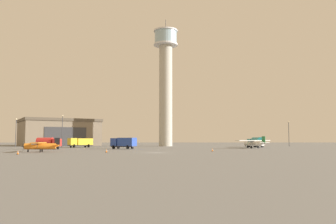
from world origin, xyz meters
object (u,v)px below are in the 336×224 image
object	(u,v)px
light_post_centre	(16,130)
truck_box_yellow	(80,142)
truck_fuel_tanker_teal	(256,142)
traffic_cone_near_left	(212,150)
light_post_east	(62,128)
light_post_west	(289,131)
control_tower	(166,77)
truck_fuel_tanker_red	(48,143)
airplane_orange	(41,145)
traffic_cone_mid_apron	(18,152)
airplane_white	(254,143)
truck_box_blue	(124,142)
traffic_cone_near_right	(106,151)

from	to	relation	value
light_post_centre	truck_box_yellow	bearing A→B (deg)	-7.66
truck_fuel_tanker_teal	traffic_cone_near_left	distance (m)	40.26
light_post_east	light_post_west	bearing A→B (deg)	8.41
control_tower	truck_fuel_tanker_red	xyz separation A→B (m)	(-28.92, -36.82, -22.92)
control_tower	airplane_orange	world-z (taller)	control_tower
airplane_orange	truck_fuel_tanker_teal	size ratio (longest dim) A/B	1.25
truck_fuel_tanker_red	traffic_cone_mid_apron	xyz separation A→B (m)	(4.34, -28.24, -1.28)
airplane_orange	light_post_centre	distance (m)	44.56
light_post_east	traffic_cone_mid_apron	distance (m)	50.65
truck_fuel_tanker_red	airplane_white	bearing A→B (deg)	11.22
control_tower	light_post_east	bearing A→B (deg)	-154.44
airplane_white	truck_fuel_tanker_red	distance (m)	52.84
truck_box_blue	light_post_west	distance (m)	61.23
truck_box_yellow	light_post_west	bearing A→B (deg)	153.60
light_post_west	light_post_east	xyz separation A→B (m)	(-73.88, -10.93, 0.60)
light_post_west	traffic_cone_near_right	size ratio (longest dim) A/B	13.49
light_post_west	light_post_centre	bearing A→B (deg)	-172.42
truck_box_blue	traffic_cone_near_left	xyz separation A→B (m)	(19.53, -17.12, -1.30)
airplane_orange	truck_box_yellow	size ratio (longest dim) A/B	1.30
airplane_white	traffic_cone_near_left	world-z (taller)	airplane_white
truck_box_yellow	airplane_white	bearing A→B (deg)	129.66
truck_box_yellow	light_post_east	size ratio (longest dim) A/B	0.71
airplane_white	truck_box_blue	xyz separation A→B (m)	(-34.30, -5.75, 0.13)
control_tower	light_post_east	distance (m)	39.95
airplane_orange	control_tower	bearing A→B (deg)	-123.33
truck_fuel_tanker_teal	light_post_west	bearing A→B (deg)	-59.77
light_post_west	traffic_cone_mid_apron	world-z (taller)	light_post_west
truck_fuel_tanker_red	light_post_west	world-z (taller)	light_post_west
traffic_cone_mid_apron	light_post_centre	bearing A→B (deg)	113.09
traffic_cone_mid_apron	traffic_cone_near_left	bearing A→B (deg)	21.78
truck_box_yellow	traffic_cone_near_right	bearing A→B (deg)	71.10
airplane_orange	truck_fuel_tanker_red	size ratio (longest dim) A/B	1.61
truck_box_yellow	truck_fuel_tanker_teal	xyz separation A→B (m)	(52.73, 2.44, 0.09)
airplane_white	truck_fuel_tanker_teal	size ratio (longest dim) A/B	1.41
light_post_west	traffic_cone_mid_apron	size ratio (longest dim) A/B	13.60
control_tower	light_post_west	bearing A→B (deg)	-5.83
light_post_west	light_post_centre	distance (m)	88.34
control_tower	airplane_white	xyz separation A→B (m)	(23.33, -28.96, -23.03)
airplane_white	traffic_cone_mid_apron	world-z (taller)	airplane_white
traffic_cone_near_left	traffic_cone_mid_apron	size ratio (longest dim) A/B	1.01
truck_box_yellow	light_post_centre	world-z (taller)	light_post_centre
truck_fuel_tanker_teal	traffic_cone_mid_apron	xyz separation A→B (m)	(-51.86, -48.85, -1.36)
traffic_cone_near_right	truck_fuel_tanker_red	bearing A→B (deg)	129.82
control_tower	truck_fuel_tanker_teal	bearing A→B (deg)	-30.71
airplane_orange	airplane_white	world-z (taller)	airplane_white
light_post_centre	truck_fuel_tanker_teal	bearing A→B (deg)	-0.20
airplane_orange	light_post_east	xyz separation A→B (m)	(-7.37, 39.80, 4.51)
airplane_white	truck_fuel_tanker_red	world-z (taller)	airplane_white
control_tower	traffic_cone_near_right	distance (m)	63.44
traffic_cone_near_left	traffic_cone_near_right	xyz separation A→B (m)	(-20.26, -5.64, 0.00)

